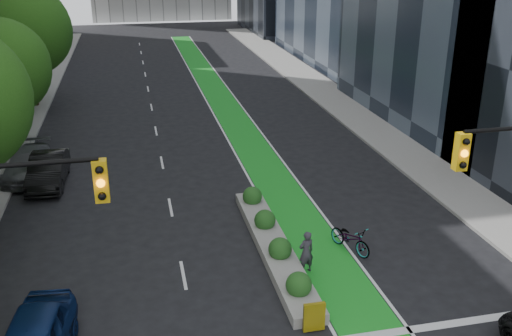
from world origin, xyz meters
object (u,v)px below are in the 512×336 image
bicycle (350,238)px  cyclist (306,252)px  median_planter (273,243)px  parked_car_left_mid (48,170)px  parked_car_left_far (27,164)px

bicycle → cyclist: size_ratio=1.26×
median_planter → bicycle: size_ratio=4.86×
parked_car_left_mid → bicycle: bearing=-36.4°
median_planter → parked_car_left_mid: bearing=136.3°
median_planter → parked_car_left_far: 14.96m
median_planter → bicycle: bearing=-12.0°
cyclist → parked_car_left_far: size_ratio=0.34×
cyclist → parked_car_left_mid: size_ratio=0.35×
bicycle → parked_car_left_mid: bearing=118.0°
bicycle → parked_car_left_far: size_ratio=0.43×
parked_car_left_mid → median_planter: bearing=-42.2°
bicycle → cyclist: bearing=-176.6°
median_planter → bicycle: bicycle is taller
cyclist → parked_car_left_mid: bearing=-61.1°
cyclist → parked_car_left_mid: 14.98m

